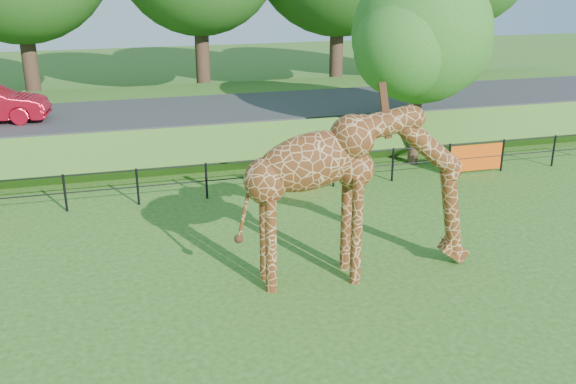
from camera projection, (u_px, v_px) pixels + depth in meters
name	position (u px, v px, depth m)	size (l,w,h in m)	color
ground	(272.00, 342.00, 11.96)	(90.00, 90.00, 0.00)	#2C5715
giraffe	(360.00, 194.00, 13.89)	(5.41, 0.99, 3.86)	#5B2E12
perimeter_fence	(206.00, 181.00, 19.02)	(28.07, 0.10, 1.10)	black
embankment	(178.00, 121.00, 25.79)	(40.00, 9.00, 1.30)	#2C5715
road	(182.00, 111.00, 24.19)	(40.00, 5.00, 0.12)	#333336
visitor	(330.00, 156.00, 20.98)	(0.50, 0.33, 1.38)	black
tree_east	(423.00, 39.00, 21.14)	(5.40, 4.71, 6.76)	#362418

